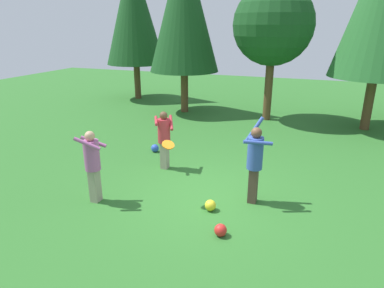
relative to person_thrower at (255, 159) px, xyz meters
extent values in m
plane|color=#2D6B28|center=(-1.03, -0.11, -1.05)|extent=(40.00, 40.00, 0.00)
cube|color=#4C382D|center=(0.00, 0.00, -0.64)|extent=(0.19, 0.22, 0.82)
cylinder|color=#334C9E|center=(0.00, 0.00, 0.13)|extent=(0.34, 0.34, 0.71)
sphere|color=brown|center=(0.00, 0.00, 0.59)|extent=(0.23, 0.23, 0.23)
cylinder|color=#334C9E|center=(0.07, -0.19, 0.43)|extent=(0.60, 0.29, 0.13)
cylinder|color=#334C9E|center=(-0.07, 0.19, 0.61)|extent=(0.39, 0.21, 0.56)
cube|color=gray|center=(-3.34, -1.19, -0.67)|extent=(0.19, 0.22, 0.78)
cylinder|color=#A85693|center=(-3.34, -1.19, 0.06)|extent=(0.34, 0.34, 0.68)
sphere|color=tan|center=(-3.34, -1.19, 0.50)|extent=(0.22, 0.22, 0.22)
cylinder|color=#A85693|center=(-3.40, -1.00, 0.30)|extent=(0.56, 0.25, 0.28)
cylinder|color=#A85693|center=(-3.28, -1.38, 0.39)|extent=(0.56, 0.25, 0.30)
cube|color=gray|center=(-2.66, 1.07, -0.67)|extent=(0.19, 0.22, 0.76)
cylinder|color=#B72D38|center=(-2.66, 1.07, 0.04)|extent=(0.34, 0.34, 0.66)
sphere|color=brown|center=(-2.66, 1.07, 0.46)|extent=(0.21, 0.21, 0.21)
cylinder|color=#B72D38|center=(-2.48, 1.16, 0.26)|extent=(0.32, 0.51, 0.32)
cylinder|color=#B72D38|center=(-2.84, 0.97, 0.33)|extent=(0.33, 0.54, 0.14)
cylinder|color=orange|center=(-1.75, -0.67, 0.33)|extent=(0.37, 0.37, 0.14)
sphere|color=red|center=(-0.32, -1.51, -0.93)|extent=(0.24, 0.24, 0.24)
sphere|color=blue|center=(-3.49, 2.12, -0.93)|extent=(0.25, 0.25, 0.25)
sphere|color=yellow|center=(-0.78, -0.69, -0.93)|extent=(0.24, 0.24, 0.24)
cylinder|color=brown|center=(-8.08, 9.36, 0.63)|extent=(0.33, 0.33, 3.37)
cone|color=#19471E|center=(-8.08, 9.36, 3.50)|extent=(3.04, 3.04, 5.40)
cylinder|color=brown|center=(2.99, 7.18, 0.76)|extent=(0.34, 0.34, 3.62)
cylinder|color=brown|center=(-0.78, 7.31, 0.38)|extent=(0.33, 0.33, 2.86)
sphere|color=#19471E|center=(-0.78, 7.31, 2.76)|extent=(3.15, 3.15, 3.15)
cylinder|color=brown|center=(-4.55, 7.39, 0.63)|extent=(0.33, 0.33, 3.38)
cone|color=#19471E|center=(-4.55, 7.39, 3.51)|extent=(3.04, 3.04, 5.40)
camera|label=1|loc=(1.07, -6.82, 2.72)|focal=31.46mm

